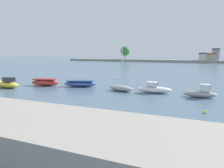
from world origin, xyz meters
name	(u,v)px	position (x,y,z in m)	size (l,w,h in m)	color
moored_boat_1	(8,84)	(-2.38, 7.09, 0.58)	(4.66, 1.98, 1.61)	yellow
moored_boat_2	(45,82)	(1.26, 11.19, 0.53)	(4.87, 2.66, 1.12)	#C63833
moored_boat_3	(80,84)	(6.94, 12.70, 0.47)	(5.47, 3.29, 0.98)	#3856A8
moored_boat_4	(121,88)	(14.25, 11.60, 0.43)	(4.02, 2.15, 5.99)	#9E9EA3
moored_boat_5	(154,89)	(18.79, 12.00, 0.54)	(4.62, 2.01, 1.46)	white
moored_boat_6	(201,93)	(24.56, 11.41, 0.54)	(3.86, 1.31, 1.60)	#9E9EA3
mooring_buoy_1	(205,112)	(25.42, 4.08, 0.14)	(0.27, 0.27, 0.27)	yellow
distant_shoreline	(170,59)	(2.66, 108.13, 1.72)	(118.60, 8.30, 8.73)	#9E998C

